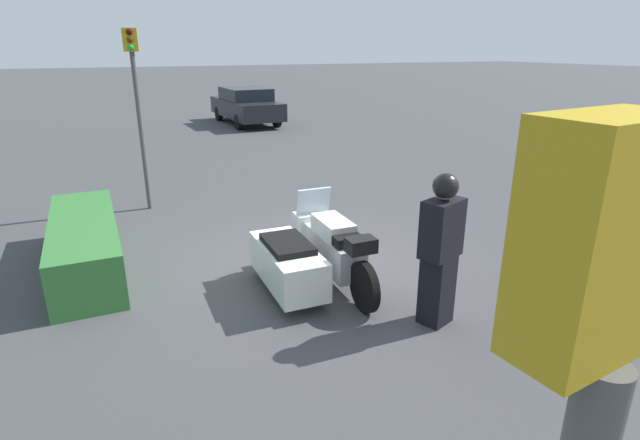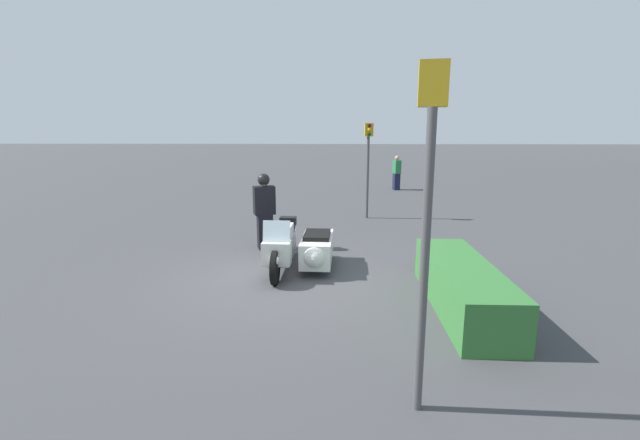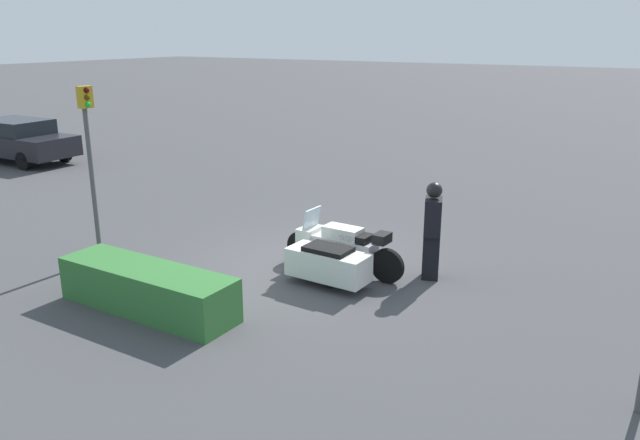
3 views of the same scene
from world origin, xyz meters
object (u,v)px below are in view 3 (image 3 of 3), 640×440
at_px(hedge_bush_curbside, 148,289).
at_px(traffic_light_near, 90,149).
at_px(police_motorcycle, 330,255).
at_px(parked_car_background, 16,140).
at_px(officer_rider, 432,228).

xyz_separation_m(hedge_bush_curbside, traffic_light_near, (2.55, -1.17, 1.87)).
distance_m(police_motorcycle, parked_car_background, 15.26).
xyz_separation_m(police_motorcycle, hedge_bush_curbside, (1.83, 2.71, -0.10)).
bearing_deg(police_motorcycle, traffic_light_near, 21.18).
bearing_deg(parked_car_background, officer_rider, 168.85).
bearing_deg(traffic_light_near, officer_rider, 31.47).
relative_size(officer_rider, parked_car_background, 0.39).
bearing_deg(traffic_light_near, parked_car_background, 162.03).
relative_size(officer_rider, traffic_light_near, 0.53).
bearing_deg(police_motorcycle, parked_car_background, -11.92).
xyz_separation_m(police_motorcycle, traffic_light_near, (4.38, 1.54, 1.77)).
relative_size(police_motorcycle, parked_car_background, 0.55).
xyz_separation_m(officer_rider, hedge_bush_curbside, (3.39, 3.71, -0.59)).
distance_m(police_motorcycle, hedge_bush_curbside, 3.28).
relative_size(police_motorcycle, hedge_bush_curbside, 0.78).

